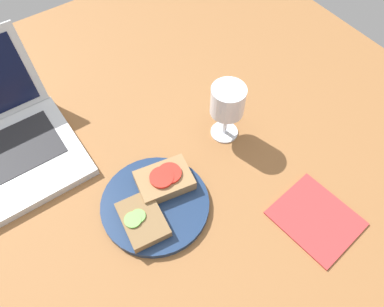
# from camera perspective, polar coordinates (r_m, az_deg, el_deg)

# --- Properties ---
(wooden_table) EXTENTS (1.40, 1.40, 0.03)m
(wooden_table) POSITION_cam_1_polar(r_m,az_deg,el_deg) (0.79, -3.27, -5.13)
(wooden_table) COLOR brown
(wooden_table) RESTS_ON ground
(plate) EXTENTS (0.21, 0.21, 0.01)m
(plate) POSITION_cam_1_polar(r_m,az_deg,el_deg) (0.75, -5.64, -7.70)
(plate) COLOR navy
(plate) RESTS_ON wooden_table
(sandwich_with_cucumber) EXTENTS (0.09, 0.11, 0.02)m
(sandwich_with_cucumber) POSITION_cam_1_polar(r_m,az_deg,el_deg) (0.72, -7.57, -9.97)
(sandwich_with_cucumber) COLOR brown
(sandwich_with_cucumber) RESTS_ON plate
(sandwich_with_tomato) EXTENTS (0.12, 0.09, 0.03)m
(sandwich_with_tomato) POSITION_cam_1_polar(r_m,az_deg,el_deg) (0.75, -4.09, -4.18)
(sandwich_with_tomato) COLOR #937047
(sandwich_with_tomato) RESTS_ON plate
(wine_glass) EXTENTS (0.07, 0.07, 0.14)m
(wine_glass) POSITION_cam_1_polar(r_m,az_deg,el_deg) (0.77, 5.44, 7.66)
(wine_glass) COLOR white
(wine_glass) RESTS_ON wooden_table
(napkin) EXTENTS (0.15, 0.17, 0.00)m
(napkin) POSITION_cam_1_polar(r_m,az_deg,el_deg) (0.77, 18.35, -9.36)
(napkin) COLOR #B23333
(napkin) RESTS_ON wooden_table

